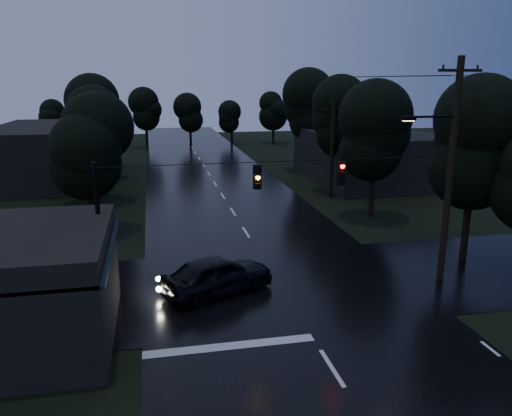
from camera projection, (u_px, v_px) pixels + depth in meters
name	position (u px, v px, depth m)	size (l,w,h in m)	color
main_road	(223.00, 196.00, 39.76)	(12.00, 120.00, 0.02)	black
cross_street	(278.00, 284.00, 22.69)	(60.00, 9.00, 0.02)	black
building_far_right	(367.00, 156.00, 45.76)	(10.00, 14.00, 4.40)	black
building_far_left	(56.00, 153.00, 45.86)	(10.00, 16.00, 5.00)	black
utility_pole_main	(449.00, 168.00, 21.89)	(3.50, 0.30, 10.00)	black
utility_pole_far	(332.00, 148.00, 38.53)	(2.00, 0.30, 7.50)	black
anchor_pole_left	(100.00, 238.00, 19.52)	(0.18, 0.18, 6.00)	black
span_signals	(299.00, 174.00, 20.54)	(15.00, 0.37, 1.12)	black
tree_corner_near	(475.00, 144.00, 24.12)	(4.48, 4.48, 9.44)	black
tree_left_a	(88.00, 146.00, 29.09)	(3.92, 3.92, 8.26)	black
tree_left_b	(92.00, 128.00, 36.47)	(4.20, 4.20, 8.85)	black
tree_left_c	(96.00, 114.00, 45.74)	(4.48, 4.48, 9.44)	black
tree_right_a	(375.00, 133.00, 32.55)	(4.20, 4.20, 8.85)	black
tree_right_b	(340.00, 118.00, 40.16)	(4.48, 4.48, 9.44)	black
tree_right_c	(309.00, 107.00, 49.66)	(4.76, 4.76, 10.03)	black
car	(218.00, 275.00, 21.53)	(2.00, 4.96, 1.69)	black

